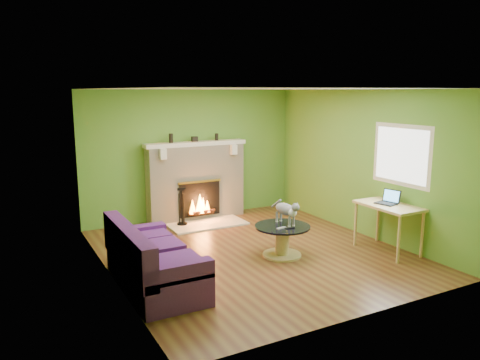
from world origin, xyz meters
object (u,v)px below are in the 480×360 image
object	(u,v)px
sofa	(151,262)
desk	(389,210)
coffee_table	(282,238)
cat	(285,212)

from	to	relation	value
sofa	desk	bearing A→B (deg)	-6.95
coffee_table	desk	size ratio (longest dim) A/B	0.83
coffee_table	cat	size ratio (longest dim) A/B	1.35
sofa	cat	distance (m)	2.30
coffee_table	sofa	bearing A→B (deg)	-175.93
coffee_table	desk	world-z (taller)	desk
sofa	cat	xyz separation A→B (m)	(2.26, 0.21, 0.36)
sofa	cat	world-z (taller)	cat
sofa	coffee_table	xyz separation A→B (m)	(2.18, 0.16, -0.05)
coffee_table	desk	distance (m)	1.79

